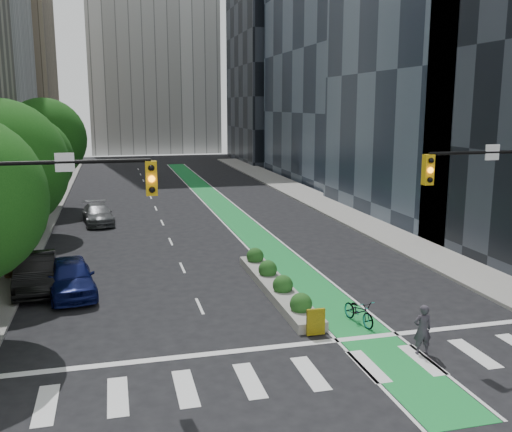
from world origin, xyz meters
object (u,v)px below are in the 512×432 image
parked_car_left_mid (36,272)px  median_planter (276,284)px  cyclist (422,330)px  parked_car_left_far (98,214)px  bicycle (359,311)px  parked_car_left_near (71,277)px

parked_car_left_mid → median_planter: bearing=-19.9°
median_planter → cyclist: (3.00, -7.61, 0.52)m
parked_car_left_mid → parked_car_left_far: (2.50, 14.78, -0.13)m
bicycle → parked_car_left_near: 12.88m
parked_car_left_mid → parked_car_left_far: size_ratio=1.05×
bicycle → parked_car_left_near: (-11.15, 6.43, 0.33)m
parked_car_left_far → parked_car_left_mid: bearing=-106.7°
median_planter → parked_car_left_mid: parked_car_left_mid is taller
parked_car_left_mid → cyclist: bearing=-41.9°
bicycle → cyclist: cyclist is taller
median_planter → bicycle: bearing=-65.3°
parked_car_left_mid → bicycle: bearing=-34.6°
parked_car_left_near → parked_car_left_far: (0.88, 15.86, -0.13)m
bicycle → parked_car_left_mid: 14.82m
cyclist → parked_car_left_near: cyclist is taller
median_planter → parked_car_left_far: 19.59m
cyclist → parked_car_left_near: 15.40m
cyclist → parked_car_left_mid: 17.33m
median_planter → parked_car_left_near: size_ratio=2.10×
median_planter → cyclist: cyclist is taller
bicycle → parked_car_left_near: size_ratio=0.39×
bicycle → cyclist: size_ratio=1.08×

